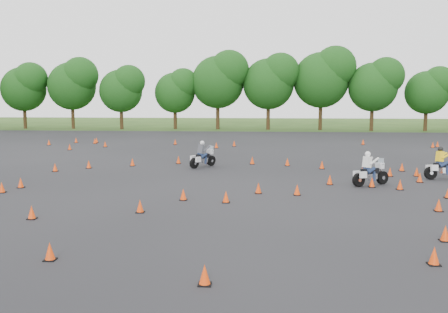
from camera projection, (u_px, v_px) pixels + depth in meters
ground at (217, 196)px, 21.07m from camera, size 140.00×140.00×0.00m
asphalt_pad at (227, 174)px, 27.01m from camera, size 62.00×62.00×0.00m
treeline at (267, 92)px, 54.38m from camera, size 86.94×32.64×10.42m
traffic_cones at (224, 170)px, 26.89m from camera, size 36.57×32.72×0.45m
rider_grey at (202, 154)px, 29.40m from camera, size 1.74×2.02×1.59m
rider_yellow at (445, 163)px, 25.22m from camera, size 2.23×1.13×1.65m
rider_white at (371, 168)px, 23.48m from camera, size 2.13×1.64×1.62m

